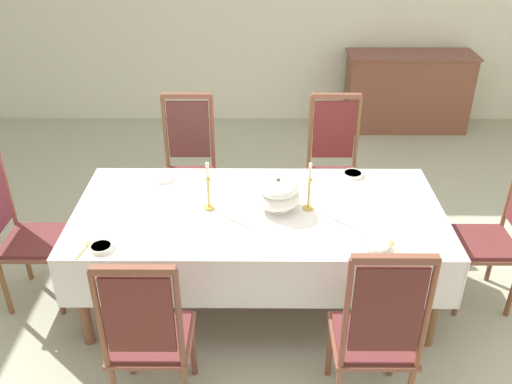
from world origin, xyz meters
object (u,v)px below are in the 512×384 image
Objects in this scene: candlestick_east at (308,191)px; chair_south_a at (147,334)px; bowl_near_right at (100,247)px; bowl_far_right at (352,174)px; chair_north_a at (188,164)px; dining_table at (258,218)px; candlestick_west at (208,191)px; sideboard at (407,92)px; chair_head_east at (497,230)px; bowl_far_left at (162,178)px; chair_south_b at (376,333)px; bowl_near_left at (375,245)px; soup_tureen at (277,194)px; chair_head_west at (20,230)px; spoon_secondary at (86,246)px; spoon_primary at (392,244)px; chair_north_b at (333,164)px.

chair_south_a is at bearing -133.20° from candlestick_east.
bowl_near_right is 0.93× the size of bowl_far_right.
chair_north_a reaches higher than chair_south_a.
dining_table is 1.13m from chair_north_a.
sideboard is (2.05, 3.06, -0.43)m from candlestick_west.
chair_south_a is at bearing 90.00° from chair_north_a.
bowl_far_left is at bearing 80.27° from chair_head_east.
chair_south_b reaches higher than chair_south_a.
bowl_near_left is 3.66m from sideboard.
candlestick_east is 0.58m from bowl_near_left.
soup_tureen is 1.15m from bowl_near_right.
chair_head_east is at bearing 90.00° from chair_head_west.
chair_north_a is at bearing 121.75° from chair_south_b.
chair_head_west reaches higher than bowl_far_right.
chair_north_a is 1.48m from spoon_secondary.
soup_tureen reaches higher than bowl_near_left.
chair_head_east is at bearing -9.73° from bowl_far_left.
bowl_near_left is at bearing -23.04° from candlestick_west.
chair_head_east is 2.67m from spoon_secondary.
bowl_near_right is (-0.60, -0.46, -0.12)m from candlestick_west.
spoon_secondary is 0.12× the size of sideboard.
bowl_near_right is at bearing 76.28° from chair_north_a.
spoon_primary is at bearing -40.78° from candlestick_east.
bowl_far_right reaches higher than spoon_primary.
chair_head_east is 1.05m from bowl_far_right.
chair_south_a is 7.89× the size of bowl_near_right.
chair_south_b is 3.49× the size of candlestick_east.
chair_south_b reaches higher than chair_north_a.
chair_north_b reaches higher than chair_south_a.
bowl_far_left is at bearing 158.76° from candlestick_east.
bowl_far_left is (-2.30, 0.39, 0.18)m from chair_head_east.
candlestick_west is 0.65m from candlestick_east.
candlestick_east is 0.59m from bowl_far_right.
chair_head_west is 2.35m from bowl_near_left.
bowl_far_right is at bearing 88.61° from spoon_primary.
bowl_near_left is at bearing -174.76° from spoon_primary.
bowl_far_right is at bearing 48.29° from chair_south_a.
dining_table is 1.15m from chair_south_b.
chair_north_b is 0.80× the size of sideboard.
chair_north_a reaches higher than sideboard.
chair_north_b is (1.20, 1.93, 0.01)m from chair_south_a.
candlestick_east is 0.23× the size of sideboard.
bowl_far_right is at bearing 90.33° from bowl_near_left.
candlestick_east is at bearing 0.00° from candlestick_west.
chair_north_b is 3.38× the size of candlestick_west.
spoon_secondary is at bearing -159.42° from soup_tureen.
chair_south_a is 7.34× the size of bowl_far_left.
soup_tureen reaches higher than spoon_primary.
chair_head_west is 3.83× the size of soup_tureen.
soup_tureen is 0.87× the size of candlestick_east.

